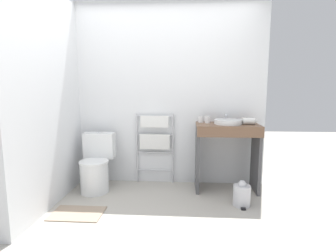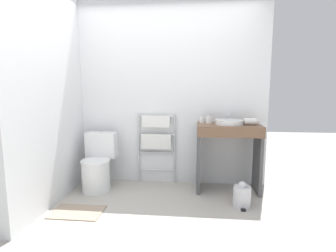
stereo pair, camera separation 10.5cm
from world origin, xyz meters
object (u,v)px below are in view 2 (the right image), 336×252
sink_basin (229,122)px  hair_dryer (251,121)px  cup_near_wall (202,119)px  trash_bin (242,196)px  toilet (98,166)px  cup_near_edge (209,120)px  towel_radiator (156,137)px

sink_basin → hair_dryer: size_ratio=1.79×
cup_near_wall → trash_bin: bearing=-53.5°
toilet → cup_near_edge: cup_near_edge is taller
sink_basin → cup_near_edge: 0.27m
cup_near_edge → towel_radiator: bearing=171.2°
hair_dryer → toilet: bearing=-176.8°
cup_near_edge → cup_near_wall: bearing=147.2°
toilet → towel_radiator: (0.76, 0.31, 0.35)m
trash_bin → cup_near_edge: bearing=123.5°
toilet → towel_radiator: size_ratio=0.76×
sink_basin → cup_near_wall: 0.37m
trash_bin → sink_basin: bearing=102.8°
towel_radiator → cup_near_wall: 0.70m
cup_near_edge → hair_dryer: cup_near_edge is taller
cup_near_wall → towel_radiator: bearing=174.8°
cup_near_wall → sink_basin: bearing=-21.4°
toilet → cup_near_wall: bearing=10.3°
cup_near_edge → trash_bin: cup_near_edge is taller
sink_basin → trash_bin: bearing=-77.2°
trash_bin → hair_dryer: bearing=71.3°
cup_near_edge → trash_bin: size_ratio=0.30×
cup_near_wall → hair_dryer: 0.63m
hair_dryer → trash_bin: hair_dryer is taller
trash_bin → cup_near_wall: bearing=126.5°
cup_near_wall → trash_bin: 1.12m
sink_basin → cup_near_edge: (-0.26, 0.08, 0.01)m
hair_dryer → sink_basin: bearing=178.8°
cup_near_wall → trash_bin: size_ratio=0.29×
cup_near_edge → trash_bin: bearing=-56.5°
towel_radiator → sink_basin: bearing=-11.1°
cup_near_wall → hair_dryer: size_ratio=0.45×
sink_basin → hair_dryer: (0.27, -0.01, 0.01)m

